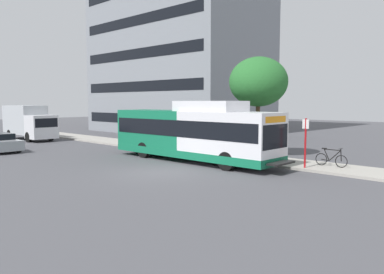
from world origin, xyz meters
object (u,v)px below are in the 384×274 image
Objects in this scene: transit_bus at (193,133)px; box_truck_background at (29,121)px; bicycle_parked at (331,159)px; street_tree_near_stop at (258,82)px; bus_stop_sign_pole at (305,139)px.

transit_bus is 20.33m from box_truck_background.
bicycle_parked is (3.12, -7.28, -1.14)m from transit_bus.
transit_bus is 5.53m from street_tree_near_stop.
transit_bus is at bearing 154.97° from street_tree_near_stop.
street_tree_near_stop is (0.99, 5.36, 4.30)m from bicycle_parked.
transit_bus is 1.93× the size of street_tree_near_stop.
box_truck_background is at bearing 96.34° from bus_stop_sign_pole.
bicycle_parked is at bearing -66.82° from transit_bus.
box_truck_background is (-5.29, 22.21, -3.12)m from street_tree_near_stop.
transit_bus is at bearing 113.18° from bicycle_parked.
street_tree_near_stop is at bearing -25.03° from transit_bus.
street_tree_near_stop reaches higher than transit_bus.
bicycle_parked is 0.25× the size of box_truck_background.
bus_stop_sign_pole is 0.37× the size of box_truck_background.
bus_stop_sign_pole is at bearing 147.43° from bicycle_parked.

